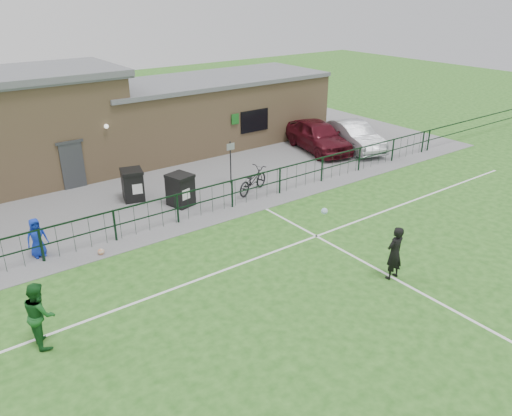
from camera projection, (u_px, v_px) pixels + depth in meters
ground at (360, 307)px, 14.16m from camera, size 90.00×90.00×0.00m
paving_strip at (152, 175)px, 24.08m from camera, size 34.00×13.00×0.02m
pitch_line_touch at (214, 215)px, 19.89m from camera, size 28.00×0.10×0.01m
pitch_line_mid at (273, 252)px, 17.10m from camera, size 28.00×0.10×0.01m
pitch_line_perp at (405, 284)px, 15.24m from camera, size 0.10×16.00×0.01m
perimeter_fence at (211, 199)px, 19.80m from camera, size 28.00×0.10×1.20m
wheelie_bin_left at (133, 186)px, 21.04m from camera, size 1.03×1.11×1.24m
wheelie_bin_right at (180, 191)px, 20.51m from camera, size 1.03×1.11×1.25m
sign_post at (231, 163)px, 22.62m from camera, size 0.08×0.08×2.00m
car_maroon at (318, 136)px, 27.32m from camera, size 2.99×5.19×1.66m
car_silver at (353, 136)px, 27.57m from camera, size 2.69×4.84×1.51m
bicycle_e at (253, 180)px, 21.84m from camera, size 2.19×1.44×1.09m
spectator_child at (37, 238)px, 16.56m from camera, size 0.70×0.48×1.37m
goalkeeper_kick at (393, 252)px, 15.28m from camera, size 1.07×2.80×1.75m
outfield_player at (40, 314)px, 12.41m from camera, size 0.69×0.87×1.76m
ball_ground at (101, 252)px, 16.89m from camera, size 0.23×0.23×0.23m
clubhouse at (106, 120)px, 24.91m from camera, size 24.25×5.40×4.96m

